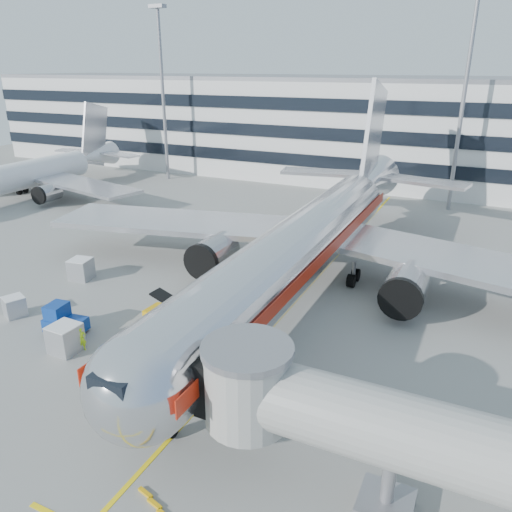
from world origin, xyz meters
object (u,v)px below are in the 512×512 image
at_px(baggage_tug, 63,320).
at_px(cargo_container_front, 65,338).
at_px(cargo_container_right, 81,269).
at_px(ramp_worker, 81,339).
at_px(main_jet, 310,239).
at_px(belt_loader, 176,317).
at_px(cargo_container_left, 15,306).

relative_size(baggage_tug, cargo_container_front, 1.58).
bearing_deg(cargo_container_right, baggage_tug, -53.46).
xyz_separation_m(cargo_container_right, cargo_container_front, (7.56, -9.31, 0.03)).
bearing_deg(ramp_worker, main_jet, 0.57).
relative_size(belt_loader, ramp_worker, 3.04).
distance_m(baggage_tug, ramp_worker, 3.09).
distance_m(cargo_container_left, ramp_worker, 8.09).
height_order(main_jet, cargo_container_right, main_jet).
height_order(belt_loader, ramp_worker, belt_loader).
bearing_deg(cargo_container_right, cargo_container_left, -86.13).
xyz_separation_m(cargo_container_left, ramp_worker, (7.94, -1.56, 0.08)).
bearing_deg(cargo_container_right, ramp_worker, -46.27).
height_order(main_jet, cargo_container_front, main_jet).
xyz_separation_m(baggage_tug, cargo_container_left, (-5.11, 0.31, -0.17)).
distance_m(main_jet, cargo_container_front, 19.55).
bearing_deg(belt_loader, cargo_container_left, -161.80).
xyz_separation_m(cargo_container_left, cargo_container_right, (-0.49, 7.25, 0.17)).
relative_size(main_jet, cargo_container_right, 25.92).
bearing_deg(main_jet, cargo_container_front, -123.60).
distance_m(belt_loader, baggage_tug, 7.63).
relative_size(cargo_container_front, ramp_worker, 1.14).
bearing_deg(belt_loader, cargo_container_right, 163.98).
height_order(main_jet, cargo_container_left, main_jet).
bearing_deg(main_jet, baggage_tug, -131.46).
relative_size(main_jet, cargo_container_front, 27.48).
height_order(belt_loader, cargo_container_right, belt_loader).
relative_size(main_jet, belt_loader, 10.28).
bearing_deg(main_jet, cargo_container_right, -159.72).
distance_m(baggage_tug, cargo_container_right, 9.41).
distance_m(main_jet, belt_loader, 12.45).
height_order(cargo_container_left, cargo_container_right, cargo_container_right).
bearing_deg(baggage_tug, ramp_worker, -23.90).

